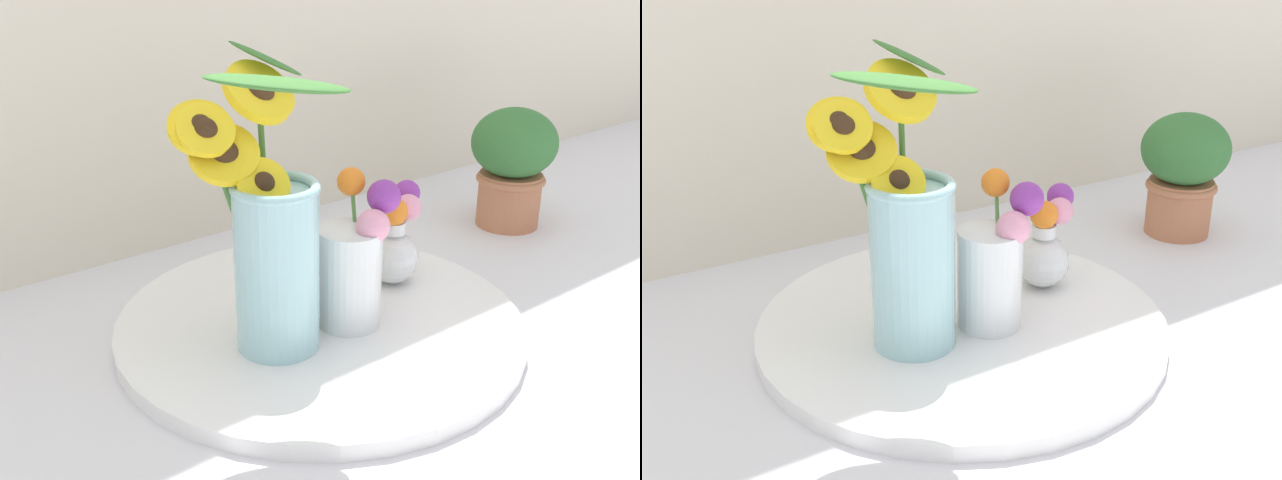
# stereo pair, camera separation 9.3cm
# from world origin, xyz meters

# --- Properties ---
(ground_plane) EXTENTS (6.00, 6.00, 0.00)m
(ground_plane) POSITION_xyz_m (0.00, 0.00, 0.00)
(ground_plane) COLOR silver
(serving_tray) EXTENTS (0.53, 0.53, 0.02)m
(serving_tray) POSITION_xyz_m (-0.03, 0.02, 0.01)
(serving_tray) COLOR white
(serving_tray) RESTS_ON ground_plane
(mason_jar_sunflowers) EXTENTS (0.20, 0.23, 0.35)m
(mason_jar_sunflowers) POSITION_xyz_m (-0.12, 0.01, 0.16)
(mason_jar_sunflowers) COLOR #9ED1D6
(mason_jar_sunflowers) RESTS_ON serving_tray
(vase_small_center) EXTENTS (0.11, 0.09, 0.19)m
(vase_small_center) POSITION_xyz_m (-0.01, -0.01, 0.10)
(vase_small_center) COLOR white
(vase_small_center) RESTS_ON serving_tray
(vase_bulb_right) EXTENTS (0.09, 0.07, 0.14)m
(vase_bulb_right) POSITION_xyz_m (0.12, 0.04, 0.08)
(vase_bulb_right) COLOR white
(vase_bulb_right) RESTS_ON serving_tray
(potted_plant) EXTENTS (0.15, 0.15, 0.21)m
(potted_plant) POSITION_xyz_m (0.46, 0.12, 0.12)
(potted_plant) COLOR #B7704C
(potted_plant) RESTS_ON ground_plane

